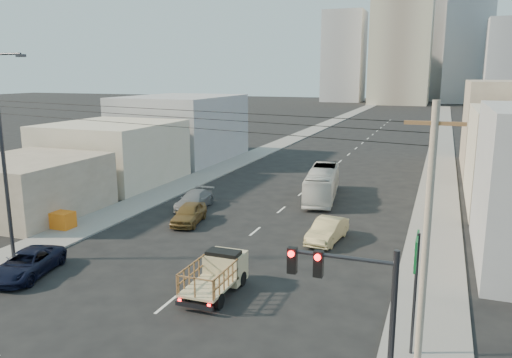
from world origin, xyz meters
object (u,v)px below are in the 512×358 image
Objects in this scene: navy_pickup at (27,264)px; green_sign at (416,265)px; sedan_tan at (327,230)px; sedan_grey at (194,200)px; city_bus at (322,184)px; utility_pole at (425,252)px; flatbed_pickup at (217,272)px; sedan_brown at (189,213)px; traffic_signal at (357,309)px; streetlamp_left at (4,152)px; crate_stack at (61,220)px.

green_sign reaches higher than navy_pickup.
sedan_grey is (-11.95, 4.29, -0.05)m from sedan_tan.
utility_pole is at bearing -77.91° from city_bus.
flatbed_pickup is at bearing -62.10° from sedan_grey.
sedan_brown is 0.73× the size of traffic_signal.
utility_pole reaches higher than flatbed_pickup.
flatbed_pickup is 0.97× the size of sedan_tan.
utility_pole reaches higher than sedan_grey.
streetlamp_left reaches higher than crate_stack.
navy_pickup is at bearing -124.13° from city_bus.
streetlamp_left reaches higher than sedan_tan.
navy_pickup is 1.08× the size of sedan_tan.
streetlamp_left is 6.67× the size of crate_stack.
sedan_brown is 22.95m from utility_pole.
flatbed_pickup is at bearing -3.36° from navy_pickup.
sedan_tan is 0.38× the size of streetlamp_left.
traffic_signal is at bearing -82.77° from city_bus.
green_sign is at bearing -57.40° from sedan_tan.
sedan_brown is 13.14m from streetlamp_left.
sedan_grey is at bearing 133.94° from utility_pole.
sedan_tan is 20.01m from streetlamp_left.
city_bus is 2.14× the size of sedan_tan.
sedan_grey is (-1.58, 3.88, -0.05)m from sedan_brown.
traffic_signal is at bearing -30.02° from crate_stack.
navy_pickup is (-10.54, -1.67, -0.41)m from flatbed_pickup.
navy_pickup is 12.25m from sedan_brown.
streetlamp_left reaches higher than traffic_signal.
sedan_tan is 2.52× the size of crate_stack.
utility_pole is (9.30, -25.71, 3.83)m from city_bus.
navy_pickup is 1.12× the size of sedan_brown.
streetlamp_left is (-4.60, -13.98, 5.74)m from sedan_grey.
crate_stack is at bearing -130.23° from sedan_grey.
navy_pickup is 0.50× the size of city_bus.
streetlamp_left is 8.22m from crate_stack.
flatbed_pickup is 2.45× the size of crate_stack.
sedan_grey is at bearing 127.63° from traffic_signal.
sedan_brown reaches higher than navy_pickup.
traffic_signal is (8.07, -7.58, 2.98)m from flatbed_pickup.
utility_pole is (1.73, 2.51, 1.11)m from traffic_signal.
green_sign reaches higher than sedan_tan.
city_bus is 25.00m from green_sign.
sedan_grey reaches higher than navy_pickup.
traffic_signal is 1.20× the size of green_sign.
sedan_tan reaches higher than crate_stack.
navy_pickup is 20.26m from green_sign.
green_sign is (6.00, -12.19, 2.99)m from sedan_tan.
sedan_grey is (-9.00, -6.74, -0.66)m from city_bus.
sedan_tan is at bearing -12.52° from sedan_brown.
crate_stack is at bearing 156.50° from utility_pole.
flatbed_pickup is 0.88× the size of green_sign.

